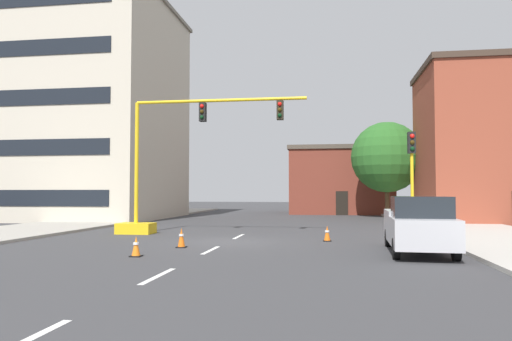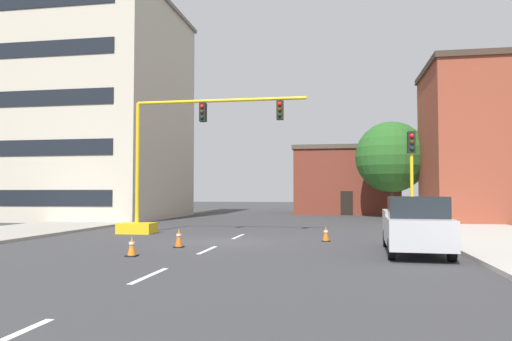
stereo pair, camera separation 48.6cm
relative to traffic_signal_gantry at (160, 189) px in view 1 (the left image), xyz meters
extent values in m
plane|color=#38383A|center=(4.23, -3.23, -2.28)|extent=(160.00, 160.00, 0.00)
cube|color=#9E998E|center=(-7.66, 4.77, -2.21)|extent=(6.00, 56.00, 0.14)
cube|color=#B2ADA3|center=(16.12, 4.77, -2.21)|extent=(6.00, 56.00, 0.14)
cube|color=silver|center=(4.23, -11.73, -2.27)|extent=(0.16, 2.40, 0.01)
cube|color=silver|center=(4.23, -6.23, -2.27)|extent=(0.16, 2.40, 0.01)
cube|color=silver|center=(4.23, -0.73, -2.27)|extent=(0.16, 2.40, 0.01)
cube|color=beige|center=(-12.31, 13.26, 6.32)|extent=(15.76, 13.51, 17.20)
cube|color=slate|center=(-12.31, 13.26, 15.07)|extent=(16.16, 13.91, 0.30)
cube|color=black|center=(-12.31, 6.47, -0.56)|extent=(12.92, 0.06, 1.10)
cube|color=black|center=(-12.31, 6.47, 2.88)|extent=(12.92, 0.06, 1.10)
cube|color=black|center=(-12.31, 6.47, 6.32)|extent=(12.92, 0.06, 1.10)
cube|color=black|center=(-12.31, 6.47, 9.76)|extent=(12.92, 0.06, 1.10)
cube|color=brown|center=(9.65, 25.92, 0.79)|extent=(9.74, 9.00, 6.13)
cube|color=#4C4238|center=(9.65, 25.92, 4.05)|extent=(10.04, 9.30, 0.40)
cube|color=black|center=(9.65, 21.39, -1.18)|extent=(1.10, 0.06, 2.20)
cube|color=brown|center=(20.27, 12.53, 3.07)|extent=(10.09, 8.24, 10.70)
cube|color=#3D2D23|center=(20.27, 12.53, 8.62)|extent=(10.39, 8.54, 0.40)
cube|color=yellow|center=(-1.27, 0.00, -2.00)|extent=(1.80, 1.20, 0.55)
cylinder|color=yellow|center=(-1.27, 0.00, 1.37)|extent=(0.20, 0.20, 6.20)
cylinder|color=yellow|center=(3.11, 0.00, 4.47)|extent=(8.75, 0.16, 0.16)
cube|color=black|center=(2.23, 0.00, 3.90)|extent=(0.32, 0.36, 0.95)
sphere|color=red|center=(2.23, -0.19, 4.17)|extent=(0.20, 0.20, 0.20)
sphere|color=#38280A|center=(2.23, -0.19, 3.89)|extent=(0.20, 0.20, 0.20)
sphere|color=black|center=(2.23, -0.19, 3.61)|extent=(0.20, 0.20, 0.20)
cube|color=black|center=(6.17, 0.00, 3.90)|extent=(0.32, 0.36, 0.95)
sphere|color=red|center=(6.17, -0.19, 4.17)|extent=(0.20, 0.20, 0.20)
sphere|color=#38280A|center=(6.17, -0.19, 3.89)|extent=(0.20, 0.20, 0.20)
sphere|color=black|center=(6.17, -0.19, 3.61)|extent=(0.20, 0.20, 0.20)
cylinder|color=yellow|center=(12.18, -1.44, 0.12)|extent=(0.14, 0.14, 4.80)
cube|color=black|center=(12.18, -1.44, 2.05)|extent=(0.32, 0.36, 0.95)
sphere|color=red|center=(12.18, -1.63, 2.32)|extent=(0.20, 0.20, 0.20)
sphere|color=#38280A|center=(12.18, -1.63, 2.04)|extent=(0.20, 0.20, 0.20)
sphere|color=black|center=(12.18, -1.63, 1.76)|extent=(0.20, 0.20, 0.20)
cylinder|color=#4C3823|center=(13.27, 17.78, -0.87)|extent=(0.36, 0.36, 2.82)
sphere|color=#286023|center=(13.27, 17.78, 2.75)|extent=(5.89, 5.89, 5.89)
cube|color=#BCBCC1|center=(11.63, -5.89, -1.46)|extent=(2.25, 5.49, 0.95)
cube|color=#1E2328|center=(11.59, -6.79, -0.64)|extent=(1.92, 1.88, 0.70)
cube|color=#BCBCC1|center=(11.69, -4.71, -0.91)|extent=(2.13, 2.90, 0.16)
cylinder|color=black|center=(12.44, -7.77, -1.94)|extent=(0.25, 0.69, 0.68)
cylinder|color=black|center=(10.65, -7.69, -1.94)|extent=(0.25, 0.69, 0.68)
cylinder|color=black|center=(12.62, -4.10, -1.94)|extent=(0.25, 0.69, 0.68)
cylinder|color=black|center=(10.82, -4.02, -1.94)|extent=(0.25, 0.69, 0.68)
cube|color=black|center=(2.91, -5.59, -2.26)|extent=(0.36, 0.36, 0.04)
cone|color=orange|center=(2.91, -5.59, -1.88)|extent=(0.28, 0.28, 0.71)
cylinder|color=white|center=(2.91, -5.59, -1.80)|extent=(0.19, 0.19, 0.08)
cube|color=black|center=(8.45, -2.34, -2.26)|extent=(0.36, 0.36, 0.04)
cone|color=orange|center=(8.45, -2.34, -1.92)|extent=(0.28, 0.28, 0.63)
cylinder|color=white|center=(8.45, -2.34, -1.85)|extent=(0.19, 0.19, 0.08)
cube|color=black|center=(2.21, -8.33, -2.26)|extent=(0.36, 0.36, 0.04)
cone|color=orange|center=(2.21, -8.33, -1.92)|extent=(0.28, 0.28, 0.64)
cylinder|color=white|center=(2.21, -8.33, -1.84)|extent=(0.19, 0.19, 0.08)
camera|label=1|loc=(8.58, -23.65, -0.13)|focal=33.98mm
camera|label=2|loc=(9.06, -23.57, -0.13)|focal=33.98mm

